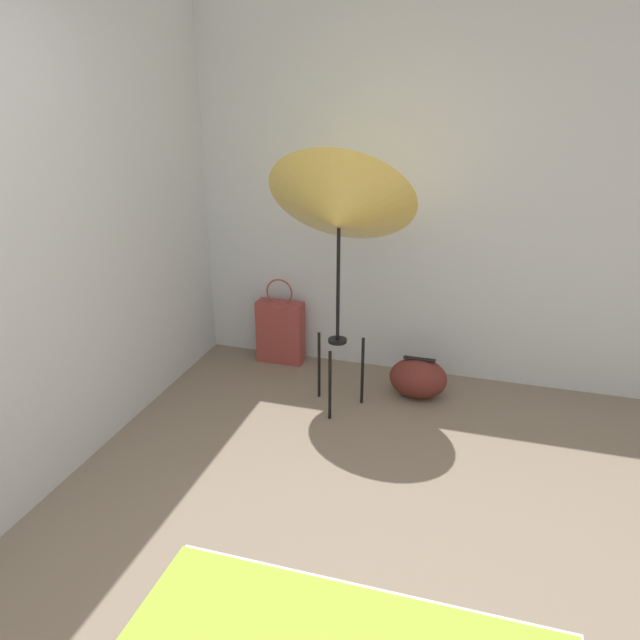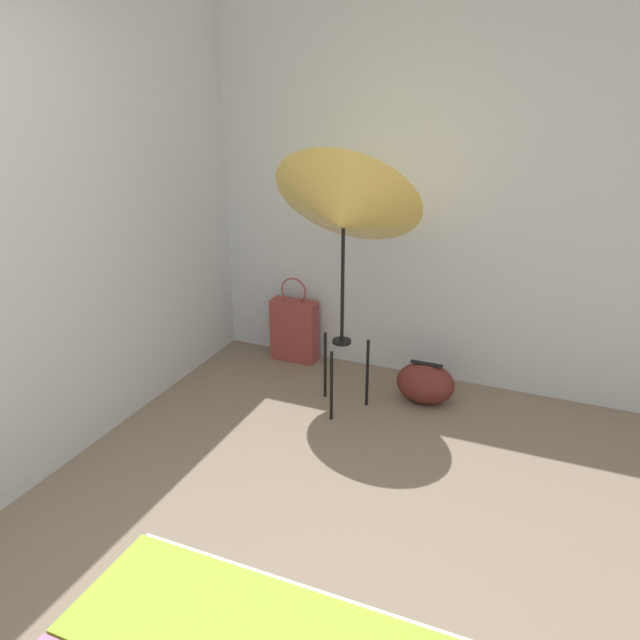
# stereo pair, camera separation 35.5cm
# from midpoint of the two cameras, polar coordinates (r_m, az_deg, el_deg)

# --- Properties ---
(wall_back) EXTENTS (8.00, 0.05, 2.60)m
(wall_back) POSITION_cam_midpoint_polar(r_m,az_deg,el_deg) (4.17, 14.05, 11.25)
(wall_back) COLOR #B7BCC1
(wall_back) RESTS_ON ground_plane
(wall_side_left) EXTENTS (0.05, 8.00, 2.60)m
(wall_side_left) POSITION_cam_midpoint_polar(r_m,az_deg,el_deg) (3.43, -19.84, 8.43)
(wall_side_left) COLOR #B7BCC1
(wall_side_left) RESTS_ON ground_plane
(photo_umbrella) EXTENTS (0.88, 0.75, 1.65)m
(photo_umbrella) POSITION_cam_midpoint_polar(r_m,az_deg,el_deg) (3.62, 5.02, 9.68)
(photo_umbrella) COLOR black
(photo_umbrella) RESTS_ON ground_plane
(tote_bag) EXTENTS (0.34, 0.13, 0.64)m
(tote_bag) POSITION_cam_midpoint_polar(r_m,az_deg,el_deg) (4.60, -0.16, -0.93)
(tote_bag) COLOR brown
(tote_bag) RESTS_ON ground_plane
(duffel_bag) EXTENTS (0.38, 0.27, 0.28)m
(duffel_bag) POSITION_cam_midpoint_polar(r_m,az_deg,el_deg) (4.14, 12.06, -5.72)
(duffel_bag) COLOR #5B231E
(duffel_bag) RESTS_ON ground_plane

